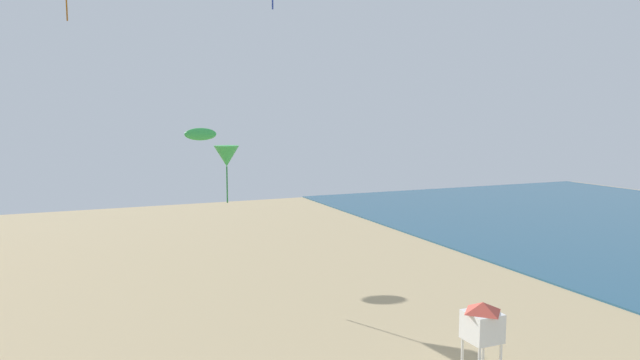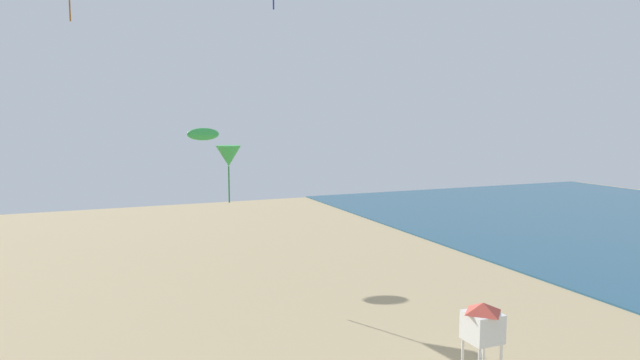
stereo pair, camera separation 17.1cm
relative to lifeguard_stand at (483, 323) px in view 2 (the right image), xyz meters
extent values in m
cylinder|color=white|center=(-0.45, 0.45, -1.24)|extent=(0.10, 0.10, 1.20)
cylinder|color=white|center=(0.45, 0.45, -1.24)|extent=(0.10, 0.10, 1.20)
cube|color=white|center=(0.00, 0.00, -0.14)|extent=(1.10, 1.10, 1.00)
pyramid|color=#D14C3D|center=(0.00, 0.00, 0.54)|extent=(1.10, 1.10, 0.35)
ellipsoid|color=green|center=(-5.25, 21.51, 5.96)|extent=(2.07, 0.57, 0.80)
cylinder|color=#A75C15|center=(-12.78, 19.15, 13.29)|extent=(0.08, 0.08, 2.12)
cone|color=green|center=(-5.42, 13.90, 5.01)|extent=(1.32, 1.32, 1.08)
cylinder|color=#277C35|center=(-5.42, 13.90, 3.50)|extent=(0.07, 0.07, 1.93)
camera|label=1|loc=(-12.40, -14.85, 6.92)|focal=31.45mm
camera|label=2|loc=(-12.24, -14.91, 6.92)|focal=31.45mm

